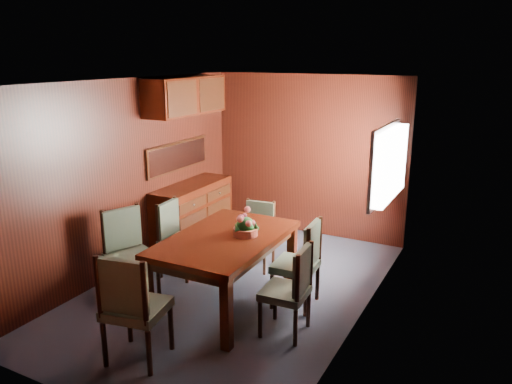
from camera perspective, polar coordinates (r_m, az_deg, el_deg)
The scene contains 11 objects.
ground at distance 5.99m, azimuth -2.62°, elevation -11.06°, with size 4.50×4.50×0.00m, color #353849.
room_shell at distance 5.79m, azimuth -2.05°, elevation 5.09°, with size 3.06×4.52×2.41m.
sideboard at distance 7.23m, azimuth -7.25°, elevation -2.55°, with size 0.48×1.40×0.90m, color #330F06.
dining_table at distance 5.42m, azimuth -3.52°, elevation -6.18°, with size 1.08×1.70×0.79m.
chair_left_near at distance 5.83m, azimuth -14.45°, elevation -6.22°, with size 0.61×0.62×1.03m.
chair_left_far at distance 6.28m, azimuth -9.16°, elevation -4.74°, with size 0.46×0.48×0.94m.
chair_right_near at distance 4.92m, azimuth 4.14°, elevation -10.64°, with size 0.45×0.46×0.93m.
chair_right_far at distance 5.44m, azimuth 5.30°, elevation -7.65°, with size 0.47×0.49×0.98m.
chair_head at distance 4.57m, azimuth -14.07°, elevation -12.20°, with size 0.58×0.57×1.06m.
chair_foot at distance 6.44m, azimuth 0.20°, elevation -4.45°, with size 0.45×0.44×0.86m.
flower_centerpiece at distance 5.36m, azimuth -1.21°, elevation -3.57°, with size 0.29×0.29×0.29m.
Camera 1 is at (2.72, -4.61, 2.69)m, focal length 35.00 mm.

